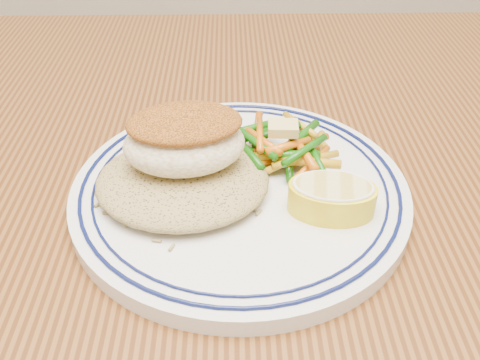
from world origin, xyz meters
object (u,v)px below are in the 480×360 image
Objects in this scene: fish_fillet at (184,139)px; vegetable_pile at (281,147)px; dining_table at (242,292)px; rice_pilaf at (182,178)px; lemon_wedge at (332,196)px; plate at (240,190)px.

vegetable_pile is (0.08, 0.03, -0.03)m from fish_fillet.
vegetable_pile is (0.03, 0.05, 0.13)m from dining_table.
rice_pilaf and vegetable_pile have the same top height.
vegetable_pile is at bearing 56.79° from dining_table.
dining_table is 0.14m from vegetable_pile.
lemon_wedge is at bearing -64.58° from vegetable_pile.
lemon_wedge is at bearing -14.00° from dining_table.
dining_table is 0.11m from plate.
vegetable_pile is at bearing 22.89° from fish_fillet.
vegetable_pile is 1.47× the size of lemon_wedge.
plate is 2.71× the size of fish_fillet.
dining_table is 10.80× the size of rice_pilaf.
rice_pilaf is at bearing -109.19° from fish_fillet.
dining_table is at bearing -84.53° from plate.
rice_pilaf is 1.31× the size of vegetable_pile.
vegetable_pile is (0.04, 0.04, 0.02)m from plate.
rice_pilaf is at bearing -171.68° from plate.
fish_fillet is (-0.04, 0.02, 0.16)m from dining_table.
vegetable_pile reaches higher than dining_table.
plate is at bearing -2.37° from fish_fillet.
fish_fillet is at bearing 162.21° from lemon_wedge.
rice_pilaf and lemon_wedge have the same top height.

